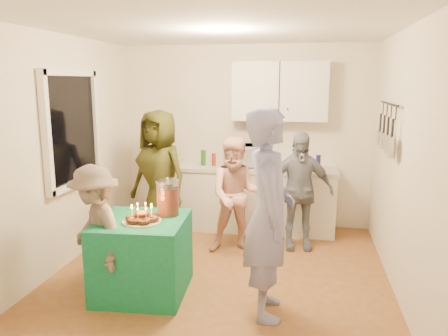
% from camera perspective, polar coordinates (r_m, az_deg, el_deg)
% --- Properties ---
extents(floor, '(4.00, 4.00, 0.00)m').
position_cam_1_polar(floor, '(4.83, -0.79, -14.32)').
color(floor, brown).
rests_on(floor, ground).
extents(ceiling, '(4.00, 4.00, 0.00)m').
position_cam_1_polar(ceiling, '(4.39, -0.89, 17.99)').
color(ceiling, white).
rests_on(ceiling, floor).
extents(back_wall, '(3.60, 3.60, 0.00)m').
position_cam_1_polar(back_wall, '(6.38, 2.75, 4.16)').
color(back_wall, silver).
rests_on(back_wall, floor).
extents(left_wall, '(4.00, 4.00, 0.00)m').
position_cam_1_polar(left_wall, '(5.10, -21.10, 1.63)').
color(left_wall, silver).
rests_on(left_wall, floor).
extents(right_wall, '(4.00, 4.00, 0.00)m').
position_cam_1_polar(right_wall, '(4.44, 22.57, 0.20)').
color(right_wall, silver).
rests_on(right_wall, floor).
extents(window_night, '(0.04, 1.00, 1.20)m').
position_cam_1_polar(window_night, '(5.30, -19.32, 4.83)').
color(window_night, black).
rests_on(window_night, left_wall).
extents(counter, '(2.20, 0.58, 0.86)m').
position_cam_1_polar(counter, '(6.23, 4.12, -4.19)').
color(counter, white).
rests_on(counter, floor).
extents(countertop, '(2.24, 0.62, 0.05)m').
position_cam_1_polar(countertop, '(6.13, 4.18, -0.08)').
color(countertop, beige).
rests_on(countertop, counter).
extents(upper_cabinet, '(1.30, 0.30, 0.80)m').
position_cam_1_polar(upper_cabinet, '(6.13, 7.31, 9.89)').
color(upper_cabinet, white).
rests_on(upper_cabinet, back_wall).
extents(pot_rack, '(0.12, 1.00, 0.60)m').
position_cam_1_polar(pot_rack, '(5.06, 20.36, 5.06)').
color(pot_rack, black).
rests_on(pot_rack, right_wall).
extents(microwave, '(0.62, 0.49, 0.31)m').
position_cam_1_polar(microwave, '(6.11, 2.64, 1.61)').
color(microwave, white).
rests_on(microwave, countertop).
extents(party_table, '(0.91, 0.91, 0.76)m').
position_cam_1_polar(party_table, '(4.49, -10.59, -11.24)').
color(party_table, '#117045').
rests_on(party_table, floor).
extents(donut_cake, '(0.38, 0.38, 0.18)m').
position_cam_1_polar(donut_cake, '(4.26, -10.68, -5.80)').
color(donut_cake, '#381C0C').
rests_on(donut_cake, party_table).
extents(punch_jar, '(0.22, 0.22, 0.34)m').
position_cam_1_polar(punch_jar, '(4.42, -7.36, -3.98)').
color(punch_jar, '#B02C0E').
rests_on(punch_jar, party_table).
extents(man_birthday, '(0.55, 0.75, 1.88)m').
position_cam_1_polar(man_birthday, '(3.88, 5.87, -6.02)').
color(man_birthday, '#888EC6').
rests_on(man_birthday, floor).
extents(woman_back_left, '(0.99, 0.83, 1.73)m').
position_cam_1_polar(woman_back_left, '(5.78, -8.41, -1.05)').
color(woman_back_left, '#555719').
rests_on(woman_back_left, floor).
extents(woman_back_center, '(0.78, 0.65, 1.43)m').
position_cam_1_polar(woman_back_center, '(5.32, 1.69, -3.65)').
color(woman_back_center, '#F08C7D').
rests_on(woman_back_center, floor).
extents(woman_back_right, '(0.92, 0.50, 1.49)m').
position_cam_1_polar(woman_back_right, '(5.53, 9.67, -2.96)').
color(woman_back_right, black).
rests_on(woman_back_right, floor).
extents(child_near_left, '(0.96, 0.94, 1.32)m').
position_cam_1_polar(child_near_left, '(4.39, -16.39, -8.14)').
color(child_near_left, '#5F524C').
rests_on(child_near_left, floor).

